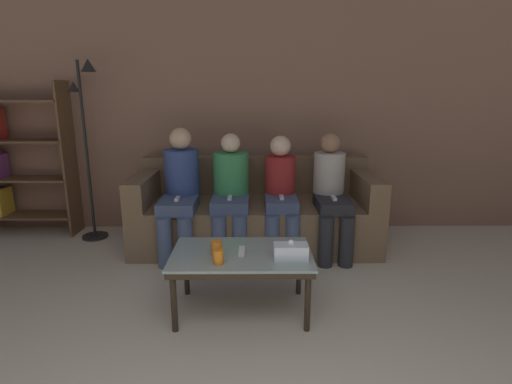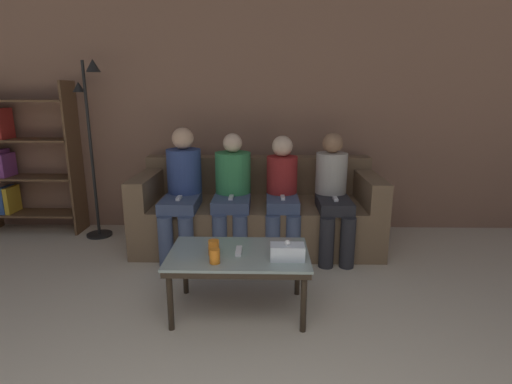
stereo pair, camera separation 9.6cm
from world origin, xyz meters
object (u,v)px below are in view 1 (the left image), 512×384
object	(u,v)px
seated_person_mid_right	(281,192)
standing_lamp	(87,132)
tissue_box	(291,251)
seated_person_mid_left	(231,190)
coffee_table	(242,259)
cup_near_right	(217,248)
couch	(256,213)
seated_person_left_end	(180,188)
seated_person_right_end	(331,191)
cup_near_left	(218,257)
bookshelf	(8,161)
game_remote	(242,251)

from	to	relation	value
seated_person_mid_right	standing_lamp	bearing A→B (deg)	168.34
tissue_box	seated_person_mid_right	xyz separation A→B (m)	(0.01, 1.19, 0.10)
seated_person_mid_left	tissue_box	bearing A→B (deg)	-69.41
standing_lamp	coffee_table	bearing A→B (deg)	-43.16
cup_near_right	standing_lamp	xyz separation A→B (m)	(-1.41, 1.52, 0.62)
coffee_table	cup_near_right	xyz separation A→B (m)	(-0.16, -0.04, 0.10)
couch	coffee_table	world-z (taller)	couch
coffee_table	standing_lamp	distance (m)	2.27
tissue_box	seated_person_mid_right	bearing A→B (deg)	89.38
standing_lamp	seated_person_mid_right	world-z (taller)	standing_lamp
seated_person_mid_left	cup_near_right	bearing A→B (deg)	-91.59
seated_person_left_end	seated_person_right_end	size ratio (longest dim) A/B	1.04
tissue_box	seated_person_mid_left	xyz separation A→B (m)	(-0.45, 1.21, 0.12)
coffee_table	cup_near_left	distance (m)	0.24
cup_near_left	seated_person_mid_left	distance (m)	1.28
cup_near_right	seated_person_right_end	distance (m)	1.48
couch	coffee_table	size ratio (longest dim) A/B	2.46
tissue_box	seated_person_left_end	size ratio (longest dim) A/B	0.19
seated_person_mid_right	seated_person_left_end	bearing A→B (deg)	179.76
bookshelf	cup_near_left	bearing A→B (deg)	-37.52
coffee_table	game_remote	bearing A→B (deg)	90.00
cup_near_right	seated_person_mid_right	bearing A→B (deg)	66.16
couch	bookshelf	xyz separation A→B (m)	(-2.58, 0.31, 0.48)
bookshelf	standing_lamp	distance (m)	0.97
game_remote	seated_person_mid_right	world-z (taller)	seated_person_mid_right
bookshelf	seated_person_mid_right	world-z (taller)	bookshelf
cup_near_left	seated_person_mid_left	world-z (taller)	seated_person_mid_left
standing_lamp	cup_near_right	bearing A→B (deg)	-47.13
cup_near_right	seated_person_right_end	bearing A→B (deg)	49.16
cup_near_right	bookshelf	world-z (taller)	bookshelf
coffee_table	seated_person_mid_right	bearing A→B (deg)	72.78
tissue_box	seated_person_mid_left	distance (m)	1.29
seated_person_right_end	cup_near_right	bearing A→B (deg)	-130.84
seated_person_mid_left	seated_person_mid_right	size ratio (longest dim) A/B	1.02
couch	seated_person_right_end	world-z (taller)	seated_person_right_end
cup_near_left	coffee_table	bearing A→B (deg)	51.65
game_remote	seated_person_left_end	xyz separation A→B (m)	(-0.60, 1.09, 0.18)
seated_person_right_end	seated_person_mid_right	bearing A→B (deg)	178.54
cup_near_left	seated_person_mid_left	size ratio (longest dim) A/B	0.08
coffee_table	seated_person_mid_left	distance (m)	1.13
couch	standing_lamp	bearing A→B (deg)	174.19
cup_near_right	seated_person_left_end	world-z (taller)	seated_person_left_end
seated_person_right_end	standing_lamp	bearing A→B (deg)	170.30
couch	bookshelf	bearing A→B (deg)	173.10
seated_person_mid_left	seated_person_mid_right	world-z (taller)	seated_person_mid_left
cup_near_left	seated_person_right_end	distance (m)	1.57
couch	seated_person_left_end	distance (m)	0.80
cup_near_left	game_remote	xyz separation A→B (m)	(0.14, 0.18, -0.04)
bookshelf	standing_lamp	size ratio (longest dim) A/B	0.89
bookshelf	seated_person_mid_right	bearing A→B (deg)	-10.78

